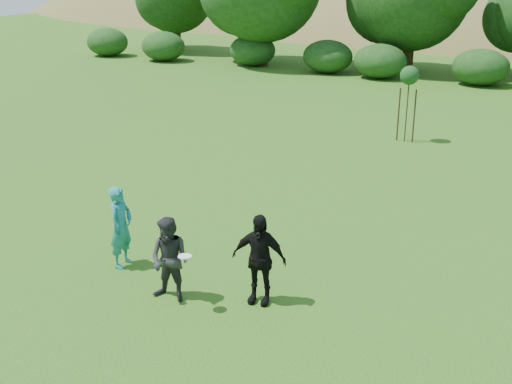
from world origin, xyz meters
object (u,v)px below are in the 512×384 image
player_teal (121,227)px  player_black (259,259)px  player_grey (170,260)px  sapling (409,78)px

player_teal → player_black: size_ratio=0.99×
player_teal → player_grey: bearing=-118.4°
player_teal → player_black: 3.45m
player_black → sapling: sapling is taller
player_teal → player_black: (3.45, 0.07, 0.01)m
player_grey → player_black: player_black is taller
player_teal → player_grey: (1.87, -0.73, -0.05)m
player_black → player_grey: bearing=-164.8°
player_black → sapling: size_ratio=0.66×
player_grey → sapling: bearing=83.4°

